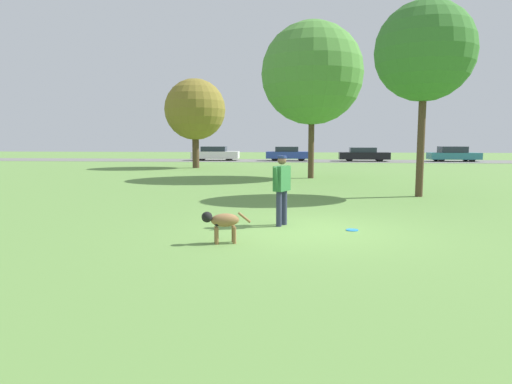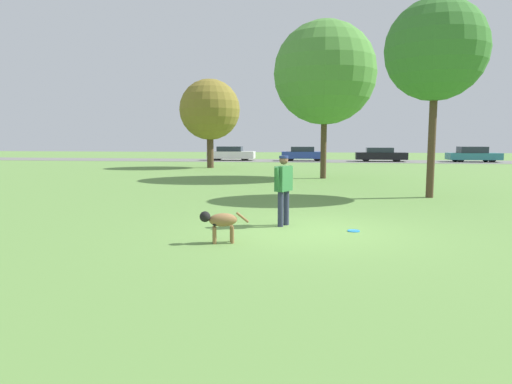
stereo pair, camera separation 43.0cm
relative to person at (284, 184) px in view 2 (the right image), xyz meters
The scene contains 12 objects.
ground_plane 1.29m from the person, 39.06° to the right, with size 120.00×120.00×0.00m, color #608C42.
far_road_strip 32.06m from the person, 88.82° to the left, with size 120.00×6.00×0.01m.
person is the anchor object (origin of this frame).
dog 2.30m from the person, 118.53° to the right, with size 0.96×0.44×0.63m.
frisbee 1.91m from the person, 14.99° to the right, with size 0.27×0.27×0.02m.
tree_far_left 22.28m from the person, 108.50° to the left, with size 4.22×4.22×6.18m.
tree_near_right 8.51m from the person, 52.36° to the left, with size 3.40×3.40×6.70m.
tree_mid_center 13.97m from the person, 86.09° to the left, with size 5.18×5.18×7.92m.
parked_car_white 32.87m from the person, 103.65° to the left, with size 4.47×1.98×1.33m.
parked_car_blue 31.91m from the person, 91.64° to the left, with size 4.11×1.86×1.32m.
parked_car_black 32.40m from the person, 79.31° to the left, with size 4.50×1.75×1.26m.
parked_car_teal 35.06m from the person, 66.50° to the left, with size 4.42×1.88×1.36m.
Camera 2 is at (0.25, -9.98, 2.02)m, focal length 32.00 mm.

